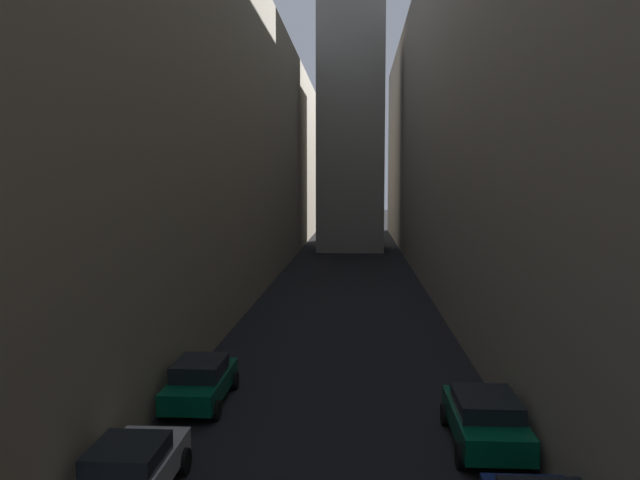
# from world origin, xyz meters

# --- Properties ---
(ground_plane) EXTENTS (264.00, 264.00, 0.00)m
(ground_plane) POSITION_xyz_m (0.00, 48.00, 0.00)
(ground_plane) COLOR black
(building_block_left) EXTENTS (12.63, 108.00, 20.72)m
(building_block_left) POSITION_xyz_m (-11.81, 50.00, 10.36)
(building_block_left) COLOR gray
(building_block_left) RESTS_ON ground
(building_block_right) EXTENTS (13.80, 108.00, 23.61)m
(building_block_right) POSITION_xyz_m (12.40, 50.00, 11.81)
(building_block_right) COLOR gray
(building_block_right) RESTS_ON ground
(parked_car_left_third) EXTENTS (1.93, 4.23, 1.43)m
(parked_car_left_third) POSITION_xyz_m (-4.40, 18.29, 0.74)
(parked_car_left_third) COLOR #B7B7BC
(parked_car_left_third) RESTS_ON ground
(parked_car_left_far) EXTENTS (1.91, 4.33, 1.49)m
(parked_car_left_far) POSITION_xyz_m (-4.40, 24.90, 0.77)
(parked_car_left_far) COLOR #05472D
(parked_car_left_far) RESTS_ON ground
(parked_car_right_far) EXTENTS (2.03, 4.34, 1.47)m
(parked_car_right_far) POSITION_xyz_m (4.40, 21.97, 0.79)
(parked_car_right_far) COLOR #05472D
(parked_car_right_far) RESTS_ON ground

